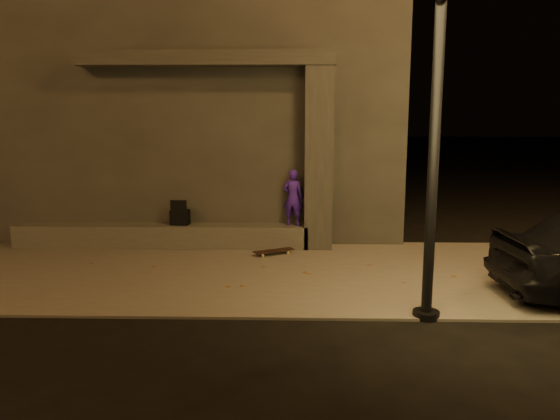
{
  "coord_description": "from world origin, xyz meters",
  "views": [
    {
      "loc": [
        1.22,
        -7.12,
        2.72
      ],
      "look_at": [
        0.98,
        2.0,
        1.11
      ],
      "focal_mm": 35.0,
      "sensor_mm": 36.0,
      "label": 1
    }
  ],
  "objects_px": {
    "street_lamp_0": "(441,4)",
    "column": "(318,159)",
    "skateboard": "(274,251)",
    "skateboarder": "(293,198)",
    "backpack": "(180,216)"
  },
  "relations": [
    {
      "from": "street_lamp_0",
      "to": "column",
      "type": "bearing_deg",
      "value": 108.98
    },
    {
      "from": "skateboard",
      "to": "backpack",
      "type": "bearing_deg",
      "value": 134.21
    },
    {
      "from": "skateboarder",
      "to": "backpack",
      "type": "distance_m",
      "value": 2.34
    },
    {
      "from": "skateboarder",
      "to": "street_lamp_0",
      "type": "bearing_deg",
      "value": 130.69
    },
    {
      "from": "skateboarder",
      "to": "column",
      "type": "bearing_deg",
      "value": -164.72
    },
    {
      "from": "column",
      "to": "backpack",
      "type": "bearing_deg",
      "value": -180.0
    },
    {
      "from": "skateboarder",
      "to": "skateboard",
      "type": "height_order",
      "value": "skateboarder"
    },
    {
      "from": "skateboard",
      "to": "street_lamp_0",
      "type": "relative_size",
      "value": 0.11
    },
    {
      "from": "street_lamp_0",
      "to": "skateboarder",
      "type": "bearing_deg",
      "value": 115.41
    },
    {
      "from": "skateboard",
      "to": "street_lamp_0",
      "type": "height_order",
      "value": "street_lamp_0"
    },
    {
      "from": "skateboarder",
      "to": "street_lamp_0",
      "type": "height_order",
      "value": "street_lamp_0"
    },
    {
      "from": "column",
      "to": "skateboard",
      "type": "height_order",
      "value": "column"
    },
    {
      "from": "column",
      "to": "skateboard",
      "type": "bearing_deg",
      "value": -143.03
    },
    {
      "from": "skateboarder",
      "to": "skateboard",
      "type": "bearing_deg",
      "value": 76.06
    },
    {
      "from": "skateboarder",
      "to": "street_lamp_0",
      "type": "xyz_separation_m",
      "value": [
        1.81,
        -3.81,
        2.99
      ]
    }
  ]
}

